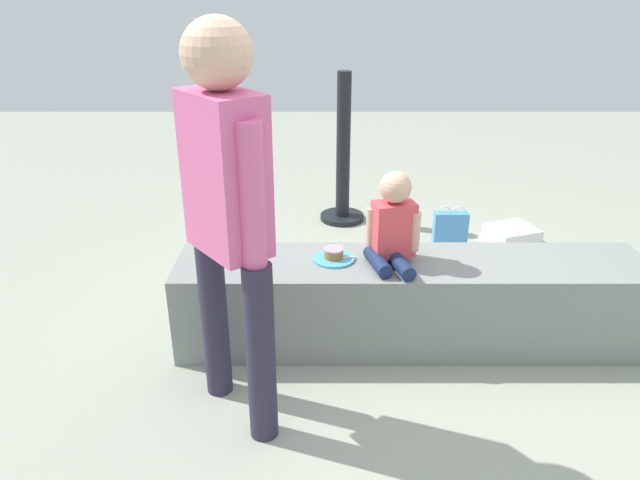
{
  "coord_description": "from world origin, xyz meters",
  "views": [
    {
      "loc": [
        -0.48,
        -2.76,
        1.85
      ],
      "look_at": [
        -0.48,
        -0.28,
        0.73
      ],
      "focal_mm": 33.1,
      "sensor_mm": 36.0,
      "label": 1
    }
  ],
  "objects_px": {
    "child_seated": "(392,224)",
    "party_cup_red": "(371,293)",
    "cake_plate": "(333,256)",
    "water_bottle_far_side": "(286,265)",
    "cake_box_white": "(511,234)",
    "adult_standing": "(226,200)",
    "water_bottle_near_gift": "(314,287)",
    "gift_bag": "(449,229)",
    "handbag_black_leather": "(458,280)"
  },
  "relations": [
    {
      "from": "water_bottle_near_gift",
      "to": "cake_box_white",
      "type": "distance_m",
      "value": 1.71
    },
    {
      "from": "water_bottle_near_gift",
      "to": "party_cup_red",
      "type": "xyz_separation_m",
      "value": [
        0.35,
        -0.03,
        -0.03
      ]
    },
    {
      "from": "gift_bag",
      "to": "water_bottle_far_side",
      "type": "relative_size",
      "value": 1.36
    },
    {
      "from": "water_bottle_far_side",
      "to": "gift_bag",
      "type": "bearing_deg",
      "value": 24.22
    },
    {
      "from": "cake_box_white",
      "to": "handbag_black_leather",
      "type": "distance_m",
      "value": 1.0
    },
    {
      "from": "gift_bag",
      "to": "child_seated",
      "type": "bearing_deg",
      "value": -115.51
    },
    {
      "from": "gift_bag",
      "to": "water_bottle_far_side",
      "type": "xyz_separation_m",
      "value": [
        -1.18,
        -0.53,
        -0.03
      ]
    },
    {
      "from": "adult_standing",
      "to": "party_cup_red",
      "type": "bearing_deg",
      "value": 55.59
    },
    {
      "from": "adult_standing",
      "to": "cake_box_white",
      "type": "xyz_separation_m",
      "value": [
        1.81,
        1.9,
        -0.98
      ]
    },
    {
      "from": "cake_plate",
      "to": "cake_box_white",
      "type": "bearing_deg",
      "value": 43.28
    },
    {
      "from": "child_seated",
      "to": "cake_box_white",
      "type": "height_order",
      "value": "child_seated"
    },
    {
      "from": "child_seated",
      "to": "party_cup_red",
      "type": "relative_size",
      "value": 4.15
    },
    {
      "from": "child_seated",
      "to": "cake_plate",
      "type": "height_order",
      "value": "child_seated"
    },
    {
      "from": "cake_plate",
      "to": "cake_box_white",
      "type": "xyz_separation_m",
      "value": [
        1.38,
        1.3,
        -0.45
      ]
    },
    {
      "from": "party_cup_red",
      "to": "handbag_black_leather",
      "type": "distance_m",
      "value": 0.56
    },
    {
      "from": "water_bottle_near_gift",
      "to": "handbag_black_leather",
      "type": "distance_m",
      "value": 0.9
    },
    {
      "from": "water_bottle_near_gift",
      "to": "party_cup_red",
      "type": "bearing_deg",
      "value": -5.58
    },
    {
      "from": "cake_box_white",
      "to": "gift_bag",
      "type": "bearing_deg",
      "value": -169.94
    },
    {
      "from": "adult_standing",
      "to": "water_bottle_far_side",
      "type": "bearing_deg",
      "value": 83.35
    },
    {
      "from": "adult_standing",
      "to": "water_bottle_far_side",
      "type": "distance_m",
      "value": 1.59
    },
    {
      "from": "party_cup_red",
      "to": "cake_plate",
      "type": "bearing_deg",
      "value": -121.74
    },
    {
      "from": "adult_standing",
      "to": "water_bottle_near_gift",
      "type": "bearing_deg",
      "value": 72.02
    },
    {
      "from": "adult_standing",
      "to": "cake_plate",
      "type": "xyz_separation_m",
      "value": [
        0.44,
        0.6,
        -0.53
      ]
    },
    {
      "from": "adult_standing",
      "to": "gift_bag",
      "type": "xyz_separation_m",
      "value": [
        1.33,
        1.81,
        -0.9
      ]
    },
    {
      "from": "water_bottle_near_gift",
      "to": "gift_bag",
      "type": "bearing_deg",
      "value": 38.14
    },
    {
      "from": "party_cup_red",
      "to": "cake_box_white",
      "type": "xyz_separation_m",
      "value": [
        1.13,
        0.9,
        0.0
      ]
    },
    {
      "from": "water_bottle_near_gift",
      "to": "cake_box_white",
      "type": "height_order",
      "value": "water_bottle_near_gift"
    },
    {
      "from": "water_bottle_far_side",
      "to": "handbag_black_leather",
      "type": "bearing_deg",
      "value": -10.18
    },
    {
      "from": "water_bottle_near_gift",
      "to": "adult_standing",
      "type": "bearing_deg",
      "value": -107.98
    },
    {
      "from": "water_bottle_far_side",
      "to": "handbag_black_leather",
      "type": "distance_m",
      "value": 1.11
    },
    {
      "from": "adult_standing",
      "to": "party_cup_red",
      "type": "distance_m",
      "value": 1.56
    },
    {
      "from": "water_bottle_far_side",
      "to": "cake_box_white",
      "type": "distance_m",
      "value": 1.78
    },
    {
      "from": "child_seated",
      "to": "cake_plate",
      "type": "distance_m",
      "value": 0.36
    },
    {
      "from": "adult_standing",
      "to": "handbag_black_leather",
      "type": "xyz_separation_m",
      "value": [
        1.24,
        1.09,
        -0.93
      ]
    },
    {
      "from": "child_seated",
      "to": "water_bottle_far_side",
      "type": "relative_size",
      "value": 2.06
    },
    {
      "from": "water_bottle_far_side",
      "to": "party_cup_red",
      "type": "height_order",
      "value": "water_bottle_far_side"
    },
    {
      "from": "party_cup_red",
      "to": "cake_box_white",
      "type": "distance_m",
      "value": 1.44
    },
    {
      "from": "cake_box_white",
      "to": "handbag_black_leather",
      "type": "height_order",
      "value": "handbag_black_leather"
    },
    {
      "from": "cake_box_white",
      "to": "water_bottle_far_side",
      "type": "bearing_deg",
      "value": -159.7
    },
    {
      "from": "gift_bag",
      "to": "water_bottle_near_gift",
      "type": "height_order",
      "value": "gift_bag"
    },
    {
      "from": "cake_plate",
      "to": "handbag_black_leather",
      "type": "xyz_separation_m",
      "value": [
        0.8,
        0.48,
        -0.4
      ]
    },
    {
      "from": "water_bottle_near_gift",
      "to": "party_cup_red",
      "type": "relative_size",
      "value": 1.59
    },
    {
      "from": "gift_bag",
      "to": "water_bottle_near_gift",
      "type": "bearing_deg",
      "value": -141.86
    },
    {
      "from": "cake_plate",
      "to": "water_bottle_far_side",
      "type": "relative_size",
      "value": 0.96
    },
    {
      "from": "water_bottle_near_gift",
      "to": "handbag_black_leather",
      "type": "xyz_separation_m",
      "value": [
        0.9,
        0.05,
        0.02
      ]
    },
    {
      "from": "cake_plate",
      "to": "water_bottle_near_gift",
      "type": "xyz_separation_m",
      "value": [
        -0.1,
        0.43,
        -0.42
      ]
    },
    {
      "from": "cake_plate",
      "to": "party_cup_red",
      "type": "height_order",
      "value": "cake_plate"
    },
    {
      "from": "party_cup_red",
      "to": "handbag_black_leather",
      "type": "relative_size",
      "value": 0.39
    },
    {
      "from": "water_bottle_near_gift",
      "to": "party_cup_red",
      "type": "distance_m",
      "value": 0.35
    },
    {
      "from": "gift_bag",
      "to": "party_cup_red",
      "type": "distance_m",
      "value": 1.04
    }
  ]
}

